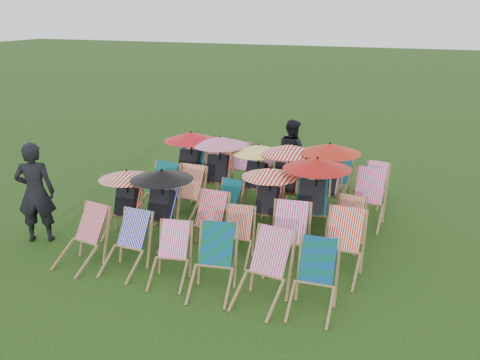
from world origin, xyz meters
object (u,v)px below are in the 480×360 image
at_px(deckchair_5, 314,280).
at_px(person_left, 35,192).
at_px(deckchair_0, 81,238).
at_px(person_rear, 292,153).
at_px(deckchair_29, 372,185).

height_order(deckchair_5, person_left, person_left).
bearing_deg(deckchair_0, person_rear, 79.06).
bearing_deg(person_left, deckchair_0, 131.62).
relative_size(deckchair_0, person_left, 0.52).
bearing_deg(person_left, deckchair_29, -169.16).
bearing_deg(deckchair_29, person_left, -131.42).
distance_m(deckchair_5, deckchair_29, 4.56).
bearing_deg(person_left, person_rear, -152.41).
xyz_separation_m(deckchair_0, person_left, (-1.31, 0.48, 0.44)).
relative_size(deckchair_5, deckchair_29, 1.08).
bearing_deg(person_rear, person_left, 90.49).
distance_m(deckchair_5, person_rear, 5.45).
bearing_deg(deckchair_5, deckchair_29, 86.01).
relative_size(deckchair_0, person_rear, 0.60).
bearing_deg(deckchair_5, person_left, 171.91).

